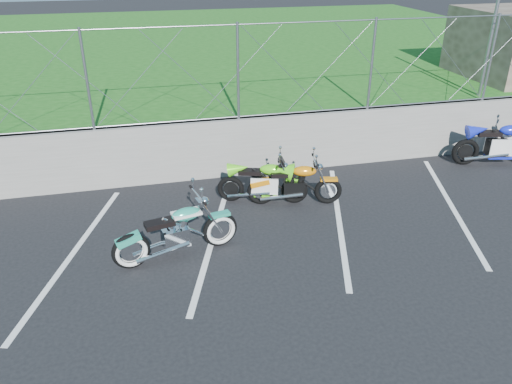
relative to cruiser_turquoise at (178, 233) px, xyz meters
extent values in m
plane|color=black|center=(0.66, -0.48, -0.43)|extent=(90.00, 90.00, 0.00)
cube|color=slate|center=(0.66, 3.02, 0.22)|extent=(30.00, 0.22, 1.30)
cube|color=#194F15|center=(0.66, 13.02, 0.22)|extent=(30.00, 20.00, 1.30)
cylinder|color=gray|center=(0.66, 3.02, 2.82)|extent=(28.00, 0.03, 0.03)
cylinder|color=gray|center=(0.66, 3.02, 0.92)|extent=(28.00, 0.03, 0.03)
cylinder|color=gray|center=(7.86, 3.42, 2.37)|extent=(0.08, 0.08, 3.00)
cube|color=silver|center=(-1.74, 0.52, -0.43)|extent=(1.49, 4.31, 0.01)
cube|color=silver|center=(0.66, 0.52, -0.43)|extent=(1.49, 4.31, 0.01)
cube|color=silver|center=(3.06, 0.52, -0.43)|extent=(1.49, 4.31, 0.01)
cube|color=silver|center=(5.46, 0.52, -0.43)|extent=(1.49, 4.31, 0.01)
torus|color=black|center=(-0.77, -0.17, -0.12)|extent=(0.63, 0.23, 0.62)
torus|color=black|center=(0.72, 0.16, -0.12)|extent=(0.63, 0.23, 0.62)
cube|color=silver|center=(-0.04, -0.01, -0.05)|extent=(0.48, 0.35, 0.32)
ellipsoid|color=teal|center=(0.16, 0.03, 0.33)|extent=(0.54, 0.33, 0.22)
cube|color=black|center=(-0.28, -0.06, 0.26)|extent=(0.51, 0.32, 0.08)
cube|color=teal|center=(0.72, 0.16, 0.17)|extent=(0.38, 0.21, 0.06)
cylinder|color=silver|center=(0.36, 0.08, 0.63)|extent=(0.17, 0.67, 0.03)
torus|color=black|center=(1.78, 1.48, -0.15)|extent=(0.56, 0.22, 0.55)
torus|color=black|center=(3.08, 1.19, -0.15)|extent=(0.56, 0.22, 0.55)
cube|color=black|center=(2.41, 1.34, -0.07)|extent=(0.45, 0.33, 0.30)
ellipsoid|color=orange|center=(2.60, 1.30, 0.28)|extent=(0.51, 0.31, 0.21)
cube|color=black|center=(2.18, 1.39, 0.22)|extent=(0.48, 0.31, 0.08)
cube|color=orange|center=(3.08, 1.19, 0.11)|extent=(0.36, 0.20, 0.05)
cylinder|color=silver|center=(2.79, 1.25, 0.50)|extent=(0.16, 0.63, 0.02)
torus|color=black|center=(1.22, 1.76, -0.16)|extent=(0.54, 0.26, 0.54)
torus|color=black|center=(2.43, 1.37, -0.16)|extent=(0.54, 0.26, 0.54)
cube|color=black|center=(1.81, 1.57, -0.07)|extent=(0.47, 0.36, 0.31)
ellipsoid|color=#62E61C|center=(2.00, 1.51, 0.29)|extent=(0.52, 0.35, 0.21)
cube|color=black|center=(1.59, 1.64, 0.23)|extent=(0.49, 0.34, 0.08)
cube|color=#62E61C|center=(2.43, 1.37, 0.09)|extent=(0.37, 0.23, 0.05)
cylinder|color=silver|center=(2.15, 1.46, 0.50)|extent=(0.22, 0.63, 0.03)
torus|color=black|center=(6.92, 2.29, -0.11)|extent=(0.65, 0.26, 0.64)
cube|color=black|center=(7.63, 2.13, 0.00)|extent=(0.54, 0.40, 0.36)
ellipsoid|color=#1424C2|center=(7.86, 2.07, 0.42)|extent=(0.61, 0.38, 0.25)
cube|color=black|center=(7.36, 2.19, 0.35)|extent=(0.58, 0.37, 0.10)
camera|label=1|loc=(-0.40, -7.12, 4.26)|focal=35.00mm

